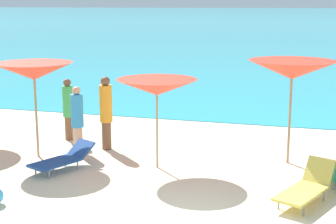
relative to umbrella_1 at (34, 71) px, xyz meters
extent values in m
cube|color=beige|center=(4.28, 6.83, -2.22)|extent=(50.00, 100.00, 0.30)
cube|color=#2DADBC|center=(4.28, 224.75, -2.06)|extent=(650.00, 440.00, 0.02)
cylinder|color=#9E7F59|center=(0.00, 0.00, -0.98)|extent=(0.06, 0.06, 2.18)
cone|color=red|center=(0.00, 0.00, 0.00)|extent=(1.92, 1.92, 0.41)
sphere|color=#9E7F59|center=(0.00, 0.00, 0.14)|extent=(0.07, 0.07, 0.07)
cylinder|color=#9E7F59|center=(3.02, 0.00, -1.11)|extent=(0.04, 0.04, 1.93)
cone|color=red|center=(3.02, 0.00, -0.24)|extent=(1.83, 1.83, 0.36)
sphere|color=#9E7F59|center=(3.02, 0.00, -0.12)|extent=(0.07, 0.07, 0.07)
cylinder|color=#9E7F59|center=(5.83, 1.18, -0.93)|extent=(0.06, 0.06, 2.28)
cone|color=red|center=(5.83, 1.18, 0.10)|extent=(2.04, 2.04, 0.43)
sphere|color=#9E7F59|center=(5.83, 1.18, 0.24)|extent=(0.07, 0.07, 0.07)
cube|color=#1E478C|center=(0.97, -0.95, -1.85)|extent=(0.97, 1.24, 0.05)
cube|color=#1E478C|center=(1.27, -0.26, -1.71)|extent=(0.67, 0.61, 0.34)
cylinder|color=gray|center=(0.61, -1.17, -1.98)|extent=(0.04, 0.04, 0.20)
cylinder|color=gray|center=(1.05, -1.36, -1.98)|extent=(0.04, 0.04, 0.20)
cylinder|color=gray|center=(0.92, -0.46, -1.98)|extent=(0.04, 0.04, 0.20)
cylinder|color=gray|center=(1.36, -0.65, -1.98)|extent=(0.04, 0.04, 0.20)
cube|color=#D8BF4C|center=(6.22, -1.41, -1.84)|extent=(1.02, 1.39, 0.05)
cube|color=#D8BF4C|center=(6.52, -0.69, -1.61)|extent=(0.62, 0.51, 0.48)
cylinder|color=gray|center=(5.84, -1.69, -1.97)|extent=(0.04, 0.04, 0.21)
cylinder|color=gray|center=(6.28, -1.88, -1.97)|extent=(0.04, 0.04, 0.21)
cylinder|color=gray|center=(6.18, -0.87, -1.97)|extent=(0.04, 0.04, 0.21)
cylinder|color=gray|center=(6.63, -1.06, -1.97)|extent=(0.04, 0.04, 0.21)
cylinder|color=gray|center=(6.73, 0.36, -1.97)|extent=(0.04, 0.04, 0.20)
cylinder|color=gray|center=(6.81, -0.38, -1.97)|extent=(0.04, 0.04, 0.20)
cylinder|color=brown|center=(1.34, 1.06, -1.72)|extent=(0.24, 0.24, 0.71)
cylinder|color=orange|center=(1.34, 1.06, -0.89)|extent=(0.32, 0.32, 0.93)
sphere|color=brown|center=(1.34, 1.06, -0.33)|extent=(0.23, 0.23, 0.23)
cylinder|color=#DBAA84|center=(0.73, 0.68, -1.76)|extent=(0.23, 0.23, 0.63)
cylinder|color=#3399D8|center=(0.73, 0.68, -1.03)|extent=(0.31, 0.31, 0.82)
sphere|color=#DBAA84|center=(0.73, 0.68, -0.53)|extent=(0.20, 0.20, 0.20)
cylinder|color=brown|center=(-0.01, 1.65, -1.75)|extent=(0.21, 0.21, 0.64)
cylinder|color=#3FB259|center=(-0.01, 1.65, -1.02)|extent=(0.28, 0.28, 0.83)
sphere|color=brown|center=(-0.01, 1.65, -0.50)|extent=(0.21, 0.21, 0.21)
camera|label=1|loc=(6.34, -10.57, 1.56)|focal=54.76mm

